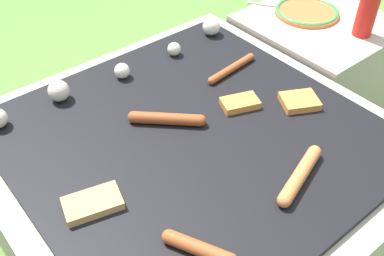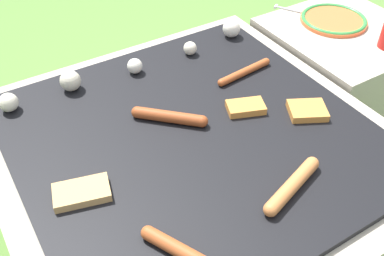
{
  "view_description": "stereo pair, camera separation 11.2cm",
  "coord_description": "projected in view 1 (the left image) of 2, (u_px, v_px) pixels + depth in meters",
  "views": [
    {
      "loc": [
        -0.53,
        -0.65,
        1.19
      ],
      "look_at": [
        0.0,
        0.0,
        0.45
      ],
      "focal_mm": 42.0,
      "sensor_mm": 36.0,
      "label": 1
    },
    {
      "loc": [
        -0.44,
        -0.71,
        1.19
      ],
      "look_at": [
        0.0,
        0.0,
        0.45
      ],
      "focal_mm": 42.0,
      "sensor_mm": 36.0,
      "label": 2
    }
  ],
  "objects": [
    {
      "name": "bread_slice_right",
      "position": [
        300.0,
        101.0,
        1.22
      ],
      "size": [
        0.12,
        0.12,
        0.02
      ],
      "color": "#D18438",
      "rests_on": "grill"
    },
    {
      "name": "plate_colorful",
      "position": [
        307.0,
        12.0,
        1.61
      ],
      "size": [
        0.23,
        0.23,
        0.02
      ],
      "color": "orange",
      "rests_on": "side_ledge"
    },
    {
      "name": "grill",
      "position": [
        192.0,
        191.0,
        1.28
      ],
      "size": [
        0.97,
        0.97,
        0.43
      ],
      "color": "#A89E8C",
      "rests_on": "ground_plane"
    },
    {
      "name": "mushroom_row",
      "position": [
        118.0,
        68.0,
        1.31
      ],
      "size": [
        0.78,
        0.08,
        0.06
      ],
      "color": "beige",
      "rests_on": "grill"
    },
    {
      "name": "sausage_mid_right",
      "position": [
        232.0,
        68.0,
        1.33
      ],
      "size": [
        0.2,
        0.04,
        0.02
      ],
      "color": "#A34C23",
      "rests_on": "grill"
    },
    {
      "name": "sausage_front_center",
      "position": [
        300.0,
        175.0,
        1.01
      ],
      "size": [
        0.2,
        0.09,
        0.03
      ],
      "color": "#C6753D",
      "rests_on": "grill"
    },
    {
      "name": "condiment_bottle",
      "position": [
        369.0,
        5.0,
        1.43
      ],
      "size": [
        0.06,
        0.06,
        0.22
      ],
      "color": "red",
      "rests_on": "side_ledge"
    },
    {
      "name": "sausage_front_right",
      "position": [
        167.0,
        119.0,
        1.15
      ],
      "size": [
        0.16,
        0.15,
        0.03
      ],
      "color": "#93421E",
      "rests_on": "grill"
    },
    {
      "name": "bread_slice_center",
      "position": [
        240.0,
        103.0,
        1.21
      ],
      "size": [
        0.11,
        0.09,
        0.02
      ],
      "color": "#D18438",
      "rests_on": "grill"
    },
    {
      "name": "fork_utensil",
      "position": [
        274.0,
        6.0,
        1.65
      ],
      "size": [
        0.13,
        0.19,
        0.01
      ],
      "color": "silver",
      "rests_on": "side_ledge"
    },
    {
      "name": "ground_plane",
      "position": [
        192.0,
        235.0,
        1.42
      ],
      "size": [
        14.0,
        14.0,
        0.0
      ],
      "primitive_type": "plane",
      "color": "#567F38"
    },
    {
      "name": "bread_slice_left",
      "position": [
        93.0,
        203.0,
        0.95
      ],
      "size": [
        0.14,
        0.1,
        0.02
      ],
      "color": "tan",
      "rests_on": "grill"
    },
    {
      "name": "side_ledge",
      "position": [
        311.0,
        72.0,
        1.72
      ],
      "size": [
        0.46,
        0.48,
        0.43
      ],
      "color": "#A89E8C",
      "rests_on": "ground_plane"
    },
    {
      "name": "sausage_mid_left",
      "position": [
        199.0,
        248.0,
        0.86
      ],
      "size": [
        0.09,
        0.15,
        0.03
      ],
      "color": "#A34C23",
      "rests_on": "grill"
    }
  ]
}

